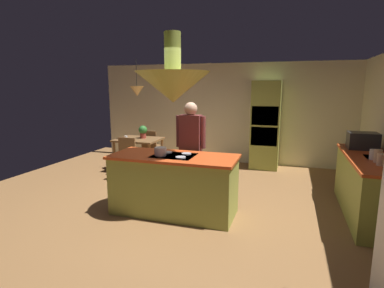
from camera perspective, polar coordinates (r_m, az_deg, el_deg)
name	(u,v)px	position (r m, az deg, el deg)	size (l,w,h in m)	color
ground	(179,208)	(5.14, -2.48, -11.74)	(8.16, 8.16, 0.00)	olive
wall_back	(224,113)	(8.11, 5.97, 5.70)	(6.80, 0.10, 2.55)	beige
kitchen_island	(174,184)	(4.81, -3.36, -7.46)	(1.94, 0.85, 0.94)	#939E42
counter_run_right	(368,186)	(5.40, 29.89, -6.79)	(0.73, 2.18, 0.92)	#939E42
oven_tower	(265,125)	(7.58, 13.47, 3.41)	(0.66, 0.62, 2.10)	#939E42
dining_table	(139,143)	(7.31, -9.87, 0.14)	(1.00, 0.85, 0.76)	brown
person_at_island	(191,144)	(5.30, -0.24, -0.02)	(0.53, 0.23, 1.70)	tan
range_hood	(173,85)	(4.58, -3.56, 10.84)	(1.10, 1.10, 1.00)	#939E42
pendant_light_over_table	(137,91)	(7.20, -10.17, 9.66)	(0.32, 0.32, 0.82)	#E0B266
chair_facing_island	(125,155)	(6.79, -12.35, -2.02)	(0.40, 0.40, 0.87)	brown
chair_by_back_wall	(151,145)	(7.91, -7.67, -0.11)	(0.40, 0.40, 0.87)	brown
potted_plant_on_table	(143,131)	(7.32, -9.10, 2.37)	(0.20, 0.20, 0.30)	#99382D
cup_on_table	(126,138)	(7.20, -12.16, 1.15)	(0.07, 0.07, 0.09)	white
canister_flour	(381,160)	(4.77, 31.71, -2.52)	(0.11, 0.11, 0.16)	#E0B78C
canister_sugar	(378,156)	(4.94, 31.24, -1.93)	(0.10, 0.10, 0.18)	#E0B78C
canister_tea	(375,155)	(5.12, 30.77, -1.70)	(0.13, 0.13, 0.15)	silver
microwave_on_counter	(363,141)	(5.89, 29.13, 0.53)	(0.46, 0.36, 0.28)	#232326
cooking_pot_on_cooktop	(161,151)	(4.61, -5.86, -1.35)	(0.18, 0.18, 0.12)	#B2B2B7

